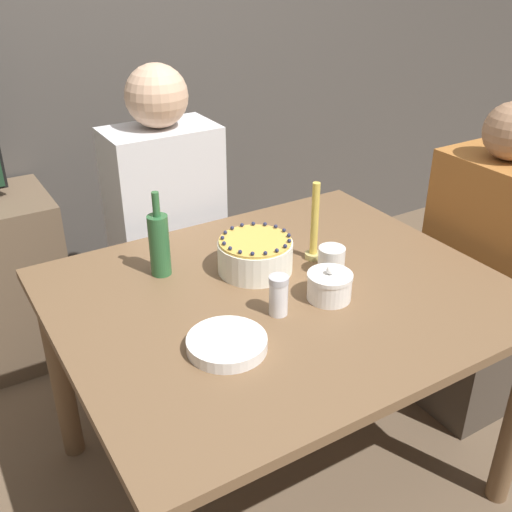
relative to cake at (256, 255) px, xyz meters
name	(u,v)px	position (x,y,z in m)	size (l,w,h in m)	color
ground_plane	(276,471)	(0.00, -0.14, -0.78)	(12.00, 12.00, 0.00)	brown
wall_behind	(99,24)	(0.00, 1.26, 0.52)	(8.00, 0.05, 2.60)	#4C4742
dining_table	(280,322)	(0.00, -0.14, -0.16)	(1.25, 1.04, 0.73)	brown
cake	(256,255)	(0.00, 0.00, 0.00)	(0.23, 0.23, 0.11)	white
sugar_bowl	(329,286)	(0.09, -0.24, -0.01)	(0.13, 0.13, 0.10)	white
sugar_shaker	(279,295)	(-0.07, -0.24, 0.01)	(0.05, 0.05, 0.11)	white
plate_stack	(227,344)	(-0.27, -0.30, -0.04)	(0.20, 0.20, 0.03)	white
candle	(314,229)	(0.19, -0.03, 0.05)	(0.05, 0.05, 0.25)	tan
bottle	(159,244)	(-0.25, 0.13, 0.05)	(0.06, 0.06, 0.26)	#2D6638
cup	(331,261)	(0.18, -0.13, -0.01)	(0.08, 0.08, 0.08)	white
person_man_blue_shirt	(169,250)	(-0.05, 0.58, -0.23)	(0.40, 0.34, 1.25)	#2D2D38
person_woman_floral	(480,288)	(0.82, -0.20, -0.27)	(0.34, 0.40, 1.18)	#473D33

